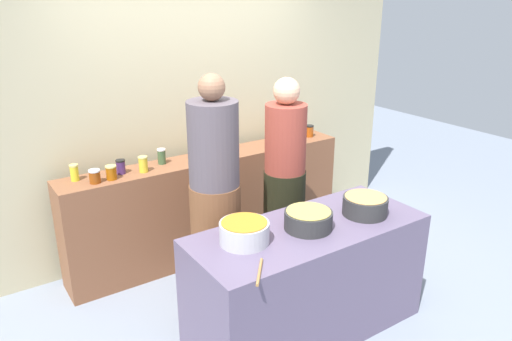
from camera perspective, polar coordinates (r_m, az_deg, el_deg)
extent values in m
plane|color=gray|center=(4.05, 2.87, -15.57)|extent=(12.00, 12.00, 0.00)
cube|color=#BAB089|center=(4.60, -7.76, 9.22)|extent=(4.80, 0.12, 3.00)
cube|color=brown|center=(4.61, -5.21, -4.00)|extent=(2.70, 0.36, 0.95)
cube|color=#5D506A|center=(3.62, 5.89, -12.44)|extent=(1.70, 0.70, 0.84)
cylinder|color=gold|center=(4.10, -20.27, -0.32)|extent=(0.06, 0.06, 0.12)
cylinder|color=#D6C666|center=(4.08, -20.39, 0.55)|extent=(0.07, 0.07, 0.01)
cylinder|color=#873C0F|center=(4.00, -18.16, -0.74)|extent=(0.08, 0.08, 0.09)
cylinder|color=silver|center=(3.98, -18.24, -0.02)|extent=(0.09, 0.09, 0.01)
cylinder|color=#9B4F0A|center=(4.03, -16.41, -0.31)|extent=(0.08, 0.08, 0.10)
cylinder|color=#D6C666|center=(4.02, -16.49, 0.45)|extent=(0.09, 0.09, 0.01)
cylinder|color=#41265C|center=(4.14, -15.38, 0.35)|extent=(0.07, 0.07, 0.11)
cylinder|color=black|center=(4.12, -15.46, 1.11)|extent=(0.08, 0.08, 0.01)
cylinder|color=gold|center=(4.13, -12.92, 0.64)|extent=(0.07, 0.07, 0.12)
cylinder|color=#D6C666|center=(4.11, -13.00, 1.51)|extent=(0.08, 0.08, 0.01)
cylinder|color=#395635|center=(4.29, -10.87, 1.54)|extent=(0.07, 0.07, 0.12)
cylinder|color=silver|center=(4.27, -10.92, 2.39)|extent=(0.07, 0.07, 0.01)
cylinder|color=olive|center=(4.42, -6.50, 2.42)|extent=(0.08, 0.08, 0.13)
cylinder|color=black|center=(4.40, -6.54, 3.33)|extent=(0.08, 0.08, 0.01)
cylinder|color=gold|center=(4.90, 3.69, 4.06)|extent=(0.08, 0.08, 0.10)
cylinder|color=silver|center=(4.88, 3.70, 4.69)|extent=(0.08, 0.08, 0.01)
cylinder|color=#CA5C06|center=(5.00, 5.14, 4.52)|extent=(0.08, 0.08, 0.12)
cylinder|color=black|center=(4.99, 5.16, 5.27)|extent=(0.08, 0.08, 0.01)
cylinder|color=#9A420F|center=(5.05, 6.19, 4.52)|extent=(0.08, 0.08, 0.11)
cylinder|color=black|center=(5.03, 6.21, 5.16)|extent=(0.09, 0.09, 0.01)
cylinder|color=#B7B7BC|center=(3.17, -1.36, -7.21)|extent=(0.32, 0.32, 0.14)
cylinder|color=#BD7420|center=(3.13, -1.38, -6.01)|extent=(0.30, 0.30, 0.00)
cylinder|color=#2D2D2D|center=(3.36, 6.07, -5.72)|extent=(0.33, 0.33, 0.13)
cylinder|color=#AA9649|center=(3.34, 6.11, -4.69)|extent=(0.30, 0.30, 0.00)
cylinder|color=#2D2D2D|center=(3.63, 12.51, -4.00)|extent=(0.32, 0.32, 0.13)
cylinder|color=tan|center=(3.61, 12.60, -2.97)|extent=(0.30, 0.30, 0.00)
cylinder|color=#9E703D|center=(2.88, 0.41, -11.65)|extent=(0.19, 0.23, 0.02)
cylinder|color=brown|center=(3.84, -4.59, -8.72)|extent=(0.38, 0.38, 1.02)
cylinder|color=#524850|center=(3.52, -4.96, 3.06)|extent=(0.37, 0.37, 0.62)
sphere|color=#8C6047|center=(3.42, -5.17, 9.58)|extent=(0.19, 0.19, 0.19)
cylinder|color=black|center=(4.32, 3.24, -5.88)|extent=(0.36, 0.36, 0.93)
cylinder|color=brown|center=(4.05, 3.44, 3.71)|extent=(0.34, 0.34, 0.57)
sphere|color=#D8A884|center=(3.95, 3.56, 9.19)|extent=(0.22, 0.22, 0.22)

